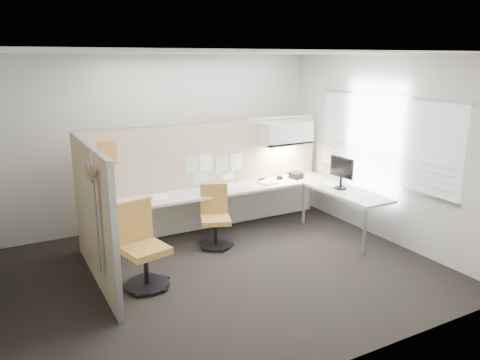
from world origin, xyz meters
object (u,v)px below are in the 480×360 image
chair_left (142,248)px  monitor (341,171)px  chair_right (215,218)px  desk (243,197)px  phone (296,175)px

chair_left → monitor: size_ratio=2.08×
chair_left → chair_right: chair_left is taller
desk → chair_left: size_ratio=3.81×
desk → monitor: 1.60m
desk → phone: phone is taller
chair_left → phone: bearing=7.5°
chair_right → phone: bearing=33.3°
chair_right → monitor: 2.13m
chair_right → monitor: monitor is taller
desk → phone: 1.15m
desk → phone: bearing=8.1°
desk → phone: (1.13, 0.16, 0.18)m
monitor → chair_left: bearing=91.4°
chair_left → monitor: monitor is taller
phone → monitor: bearing=-90.3°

